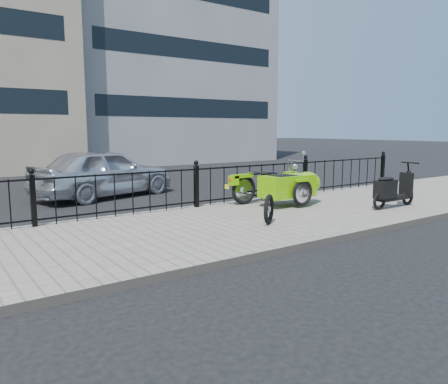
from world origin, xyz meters
TOP-DOWN VIEW (x-y plane):
  - ground at (0.00, 0.00)m, footprint 120.00×120.00m
  - sidewalk at (0.00, -0.50)m, footprint 30.00×3.80m
  - curb at (0.00, 1.44)m, footprint 30.00×0.10m
  - iron_fence at (0.00, 1.30)m, footprint 14.11×0.11m
  - building_grey at (7.00, 16.99)m, footprint 12.00×8.01m
  - motorcycle_sidecar at (1.98, 0.34)m, footprint 2.28×1.48m
  - scooter at (3.58, -1.34)m, footprint 1.51×0.44m
  - spare_tire at (0.16, -1.03)m, footprint 0.51×0.40m
  - sedan_car at (-0.92, 4.71)m, footprint 4.34×2.68m

SIDE VIEW (x-z plane):
  - ground at x=0.00m, z-range 0.00..0.00m
  - sidewalk at x=0.00m, z-range 0.00..0.12m
  - curb at x=0.00m, z-range 0.00..0.12m
  - spare_tire at x=0.16m, z-range 0.12..0.69m
  - scooter at x=3.58m, z-range 0.01..1.03m
  - iron_fence at x=0.00m, z-range 0.05..1.12m
  - motorcycle_sidecar at x=1.98m, z-range 0.10..1.09m
  - sedan_car at x=-0.92m, z-range 0.00..1.38m
  - building_grey at x=7.00m, z-range 0.00..15.00m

